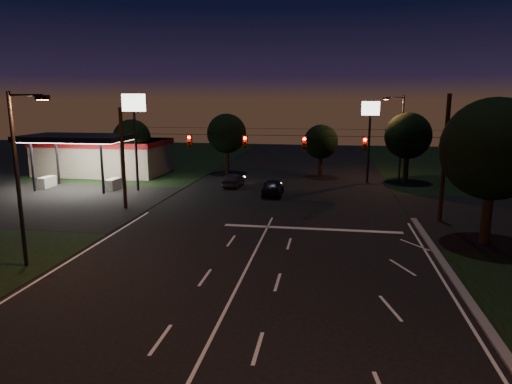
% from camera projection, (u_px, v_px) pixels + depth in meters
% --- Properties ---
extents(ground, '(140.00, 140.00, 0.00)m').
position_uv_depth(ground, '(232.00, 297.00, 20.22)').
color(ground, black).
rests_on(ground, ground).
extents(cross_street_left, '(20.00, 16.00, 0.02)m').
position_uv_depth(cross_street_left, '(43.00, 202.00, 38.87)').
color(cross_street_left, black).
rests_on(cross_street_left, ground).
extents(center_line, '(0.14, 40.00, 0.01)m').
position_uv_depth(center_line, '(192.00, 376.00, 14.42)').
color(center_line, silver).
rests_on(center_line, ground).
extents(stop_bar, '(12.00, 0.50, 0.01)m').
position_uv_depth(stop_bar, '(311.00, 229.00, 30.86)').
color(stop_bar, silver).
rests_on(stop_bar, ground).
extents(utility_pole_right, '(0.30, 0.30, 9.00)m').
position_uv_depth(utility_pole_right, '(439.00, 221.00, 32.82)').
color(utility_pole_right, black).
rests_on(utility_pole_right, ground).
extents(utility_pole_left, '(0.28, 0.28, 8.00)m').
position_uv_depth(utility_pole_left, '(126.00, 208.00, 36.63)').
color(utility_pole_left, black).
rests_on(utility_pole_left, ground).
extents(signal_span, '(24.00, 0.40, 1.56)m').
position_uv_depth(signal_span, '(274.00, 142.00, 33.59)').
color(signal_span, black).
rests_on(signal_span, ground).
extents(gas_station, '(14.20, 16.10, 5.25)m').
position_uv_depth(gas_station, '(103.00, 154.00, 52.60)').
color(gas_station, gray).
rests_on(gas_station, ground).
extents(pole_sign_left_near, '(2.20, 0.30, 9.10)m').
position_uv_depth(pole_sign_left_near, '(134.00, 117.00, 42.33)').
color(pole_sign_left_near, black).
rests_on(pole_sign_left_near, ground).
extents(pole_sign_right, '(1.80, 0.30, 8.40)m').
position_uv_depth(pole_sign_right, '(370.00, 123.00, 46.72)').
color(pole_sign_right, black).
rests_on(pole_sign_right, ground).
extents(street_light_left, '(2.20, 0.35, 9.00)m').
position_uv_depth(street_light_left, '(21.00, 168.00, 22.89)').
color(street_light_left, black).
rests_on(street_light_left, ground).
extents(street_light_right_far, '(2.20, 0.35, 9.00)m').
position_uv_depth(street_light_right_far, '(399.00, 132.00, 48.33)').
color(street_light_right_far, black).
rests_on(street_light_right_far, ground).
extents(tree_right_near, '(6.00, 6.00, 8.76)m').
position_uv_depth(tree_right_near, '(493.00, 150.00, 26.77)').
color(tree_right_near, black).
rests_on(tree_right_near, ground).
extents(tree_far_a, '(4.20, 4.20, 6.42)m').
position_uv_depth(tree_far_a, '(133.00, 139.00, 51.35)').
color(tree_far_a, black).
rests_on(tree_far_a, ground).
extents(tree_far_b, '(4.60, 4.60, 6.98)m').
position_uv_depth(tree_far_b, '(227.00, 134.00, 53.57)').
color(tree_far_b, black).
rests_on(tree_far_b, ground).
extents(tree_far_c, '(3.80, 3.80, 5.86)m').
position_uv_depth(tree_far_c, '(321.00, 142.00, 50.97)').
color(tree_far_c, black).
rests_on(tree_far_c, ground).
extents(tree_far_d, '(4.80, 4.80, 7.30)m').
position_uv_depth(tree_far_d, '(408.00, 136.00, 47.45)').
color(tree_far_d, black).
rests_on(tree_far_d, ground).
extents(tree_far_e, '(4.00, 4.00, 6.18)m').
position_uv_depth(tree_far_e, '(496.00, 146.00, 44.37)').
color(tree_far_e, black).
rests_on(tree_far_e, ground).
extents(car_oncoming_a, '(1.88, 4.50, 1.52)m').
position_uv_depth(car_oncoming_a, '(273.00, 187.00, 41.60)').
color(car_oncoming_a, black).
rests_on(car_oncoming_a, ground).
extents(car_oncoming_b, '(1.57, 3.95, 1.28)m').
position_uv_depth(car_oncoming_b, '(234.00, 181.00, 45.56)').
color(car_oncoming_b, black).
rests_on(car_oncoming_b, ground).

